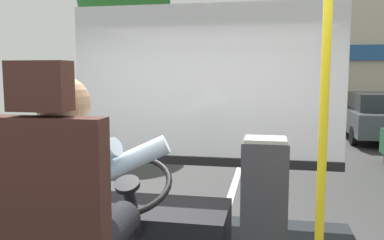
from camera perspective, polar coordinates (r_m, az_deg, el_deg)
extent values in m
cube|color=#333333|center=(11.03, 7.66, -4.11)|extent=(18.00, 44.00, 0.05)
cube|color=silver|center=(11.02, 7.66, -3.97)|extent=(0.12, 39.60, 0.00)
cube|color=#381E19|center=(1.61, -20.14, -11.31)|extent=(0.48, 0.10, 0.66)
cube|color=#381E19|center=(1.54, -20.81, 4.52)|extent=(0.22, 0.10, 0.18)
cylinder|color=black|center=(1.92, -12.09, -15.72)|extent=(0.17, 0.47, 0.17)
cylinder|color=black|center=(2.00, -17.32, -14.97)|extent=(0.17, 0.47, 0.17)
cylinder|color=silver|center=(1.75, -17.37, -10.78)|extent=(0.33, 0.33, 0.60)
cube|color=#B2842D|center=(1.88, -14.98, -7.23)|extent=(0.06, 0.01, 0.37)
sphere|color=#A37A5B|center=(1.68, -17.84, 2.29)|extent=(0.22, 0.22, 0.22)
cylinder|color=silver|center=(1.90, -11.21, -6.72)|extent=(0.55, 0.20, 0.31)
cylinder|color=silver|center=(1.99, -16.71, -6.31)|extent=(0.55, 0.20, 0.31)
cube|color=black|center=(2.97, -5.93, -15.67)|extent=(1.10, 0.56, 0.40)
cylinder|color=black|center=(2.54, -8.45, -12.43)|extent=(0.07, 0.23, 0.39)
torus|color=black|center=(2.41, -9.19, -9.04)|extent=(0.53, 0.50, 0.26)
cylinder|color=black|center=(2.41, -9.19, -9.04)|extent=(0.15, 0.15, 0.09)
cylinder|color=yellow|center=(2.06, 18.07, -3.38)|extent=(0.04, 0.04, 1.96)
cube|color=#333338|center=(2.52, 10.17, -13.44)|extent=(0.27, 0.24, 0.93)
cube|color=#9E9993|center=(2.40, 10.41, -2.74)|extent=(0.24, 0.22, 0.02)
cube|color=silver|center=(3.68, 1.72, 5.50)|extent=(2.50, 0.01, 1.40)
cube|color=black|center=(3.77, 1.68, -5.81)|extent=(2.50, 0.08, 0.08)
cylinder|color=#4C3828|center=(11.91, -9.36, 4.55)|extent=(0.24, 0.24, 3.21)
sphere|color=#2B772D|center=(12.07, -9.59, 16.29)|extent=(2.63, 2.63, 2.63)
cube|color=#474C51|center=(13.63, 24.63, 0.07)|extent=(1.87, 4.26, 0.66)
cube|color=#282D33|center=(13.33, 25.01, 2.43)|extent=(1.54, 2.34, 0.51)
cylinder|color=black|center=(14.77, 20.00, -0.55)|extent=(0.14, 0.54, 0.54)
cylinder|color=black|center=(12.20, 21.94, -2.09)|extent=(0.14, 0.54, 0.54)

